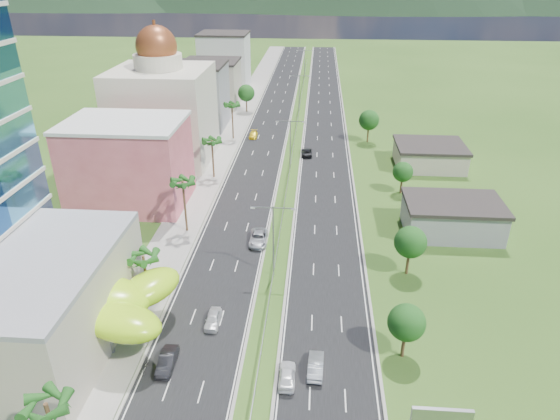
# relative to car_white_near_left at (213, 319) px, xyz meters

# --- Properties ---
(ground) EXTENTS (500.00, 500.00, 0.00)m
(ground) POSITION_rel_car_white_near_left_xyz_m (6.50, 1.15, -0.77)
(ground) COLOR #2D5119
(ground) RESTS_ON ground
(road_left) EXTENTS (11.00, 260.00, 0.04)m
(road_left) POSITION_rel_car_white_near_left_xyz_m (-1.00, 91.15, -0.75)
(road_left) COLOR black
(road_left) RESTS_ON ground
(road_right) EXTENTS (11.00, 260.00, 0.04)m
(road_right) POSITION_rel_car_white_near_left_xyz_m (14.00, 91.15, -0.75)
(road_right) COLOR black
(road_right) RESTS_ON ground
(sidewalk_left) EXTENTS (7.00, 260.00, 0.12)m
(sidewalk_left) POSITION_rel_car_white_near_left_xyz_m (-10.50, 91.15, -0.71)
(sidewalk_left) COLOR gray
(sidewalk_left) RESTS_ON ground
(median_guardrail) EXTENTS (0.10, 216.06, 0.76)m
(median_guardrail) POSITION_rel_car_white_near_left_xyz_m (6.50, 73.14, -0.15)
(median_guardrail) COLOR gray
(median_guardrail) RESTS_ON ground
(streetlight_median_b) EXTENTS (6.04, 0.25, 11.00)m
(streetlight_median_b) POSITION_rel_car_white_near_left_xyz_m (6.50, 11.15, 5.98)
(streetlight_median_b) COLOR gray
(streetlight_median_b) RESTS_ON ground
(streetlight_median_c) EXTENTS (6.04, 0.25, 11.00)m
(streetlight_median_c) POSITION_rel_car_white_near_left_xyz_m (6.50, 51.15, 5.98)
(streetlight_median_c) COLOR gray
(streetlight_median_c) RESTS_ON ground
(streetlight_median_d) EXTENTS (6.04, 0.25, 11.00)m
(streetlight_median_d) POSITION_rel_car_white_near_left_xyz_m (6.50, 96.15, 5.98)
(streetlight_median_d) COLOR gray
(streetlight_median_d) RESTS_ON ground
(streetlight_median_e) EXTENTS (6.04, 0.25, 11.00)m
(streetlight_median_e) POSITION_rel_car_white_near_left_xyz_m (6.50, 141.15, 5.98)
(streetlight_median_e) COLOR gray
(streetlight_median_e) RESTS_ON ground
(lime_canopy) EXTENTS (18.00, 15.00, 7.40)m
(lime_canopy) POSITION_rel_car_white_near_left_xyz_m (-13.50, -2.86, 4.22)
(lime_canopy) COLOR #A6E516
(lime_canopy) RESTS_ON ground
(pink_shophouse) EXTENTS (20.00, 15.00, 15.00)m
(pink_shophouse) POSITION_rel_car_white_near_left_xyz_m (-21.50, 33.15, 6.73)
(pink_shophouse) COLOR #CB5360
(pink_shophouse) RESTS_ON ground
(domed_building) EXTENTS (20.00, 20.00, 28.70)m
(domed_building) POSITION_rel_car_white_near_left_xyz_m (-21.50, 56.15, 10.58)
(domed_building) COLOR beige
(domed_building) RESTS_ON ground
(midrise_grey) EXTENTS (16.00, 15.00, 16.00)m
(midrise_grey) POSITION_rel_car_white_near_left_xyz_m (-20.50, 81.15, 7.23)
(midrise_grey) COLOR gray
(midrise_grey) RESTS_ON ground
(midrise_beige) EXTENTS (16.00, 15.00, 13.00)m
(midrise_beige) POSITION_rel_car_white_near_left_xyz_m (-20.50, 103.15, 5.73)
(midrise_beige) COLOR #B5A995
(midrise_beige) RESTS_ON ground
(midrise_white) EXTENTS (16.00, 15.00, 18.00)m
(midrise_white) POSITION_rel_car_white_near_left_xyz_m (-20.50, 126.15, 8.23)
(midrise_white) COLOR silver
(midrise_white) RESTS_ON ground
(shed_near) EXTENTS (15.00, 10.00, 5.00)m
(shed_near) POSITION_rel_car_white_near_left_xyz_m (34.50, 26.15, 1.73)
(shed_near) COLOR gray
(shed_near) RESTS_ON ground
(shed_far) EXTENTS (14.00, 12.00, 4.40)m
(shed_far) POSITION_rel_car_white_near_left_xyz_m (36.50, 56.15, 1.43)
(shed_far) COLOR #B5A995
(shed_far) RESTS_ON ground
(palm_tree_a) EXTENTS (3.60, 3.60, 9.10)m
(palm_tree_a) POSITION_rel_car_white_near_left_xyz_m (-9.00, -20.85, 7.25)
(palm_tree_a) COLOR #47301C
(palm_tree_a) RESTS_ON ground
(palm_tree_b) EXTENTS (3.60, 3.60, 8.10)m
(palm_tree_b) POSITION_rel_car_white_near_left_xyz_m (-9.00, 3.15, 6.29)
(palm_tree_b) COLOR #47301C
(palm_tree_b) RESTS_ON ground
(palm_tree_c) EXTENTS (3.60, 3.60, 9.60)m
(palm_tree_c) POSITION_rel_car_white_near_left_xyz_m (-9.00, 23.15, 7.73)
(palm_tree_c) COLOR #47301C
(palm_tree_c) RESTS_ON ground
(palm_tree_d) EXTENTS (3.60, 3.60, 8.60)m
(palm_tree_d) POSITION_rel_car_white_near_left_xyz_m (-9.00, 46.15, 6.77)
(palm_tree_d) COLOR #47301C
(palm_tree_d) RESTS_ON ground
(palm_tree_e) EXTENTS (3.60, 3.60, 9.40)m
(palm_tree_e) POSITION_rel_car_white_near_left_xyz_m (-9.00, 71.15, 7.54)
(palm_tree_e) COLOR #47301C
(palm_tree_e) RESTS_ON ground
(leafy_tree_lfar) EXTENTS (4.90, 4.90, 8.05)m
(leafy_tree_lfar) POSITION_rel_car_white_near_left_xyz_m (-9.00, 96.15, 4.81)
(leafy_tree_lfar) COLOR #47301C
(leafy_tree_lfar) RESTS_ON ground
(leafy_tree_ra) EXTENTS (4.20, 4.20, 6.90)m
(leafy_tree_ra) POSITION_rel_car_white_near_left_xyz_m (22.50, -3.85, 4.00)
(leafy_tree_ra) COLOR #47301C
(leafy_tree_ra) RESTS_ON ground
(leafy_tree_rb) EXTENTS (4.55, 4.55, 7.47)m
(leafy_tree_rb) POSITION_rel_car_white_near_left_xyz_m (25.50, 13.15, 4.41)
(leafy_tree_rb) COLOR #47301C
(leafy_tree_rb) RESTS_ON ground
(leafy_tree_rc) EXTENTS (3.85, 3.85, 6.33)m
(leafy_tree_rc) POSITION_rel_car_white_near_left_xyz_m (28.50, 41.15, 3.60)
(leafy_tree_rc) COLOR #47301C
(leafy_tree_rc) RESTS_ON ground
(leafy_tree_rd) EXTENTS (4.90, 4.90, 8.05)m
(leafy_tree_rd) POSITION_rel_car_white_near_left_xyz_m (24.50, 71.15, 4.81)
(leafy_tree_rd) COLOR #47301C
(leafy_tree_rd) RESTS_ON ground
(mountain_ridge) EXTENTS (860.00, 140.00, 90.00)m
(mountain_ridge) POSITION_rel_car_white_near_left_xyz_m (66.50, 451.15, -0.77)
(mountain_ridge) COLOR black
(mountain_ridge) RESTS_ON ground
(car_white_near_left) EXTENTS (1.76, 4.30, 1.46)m
(car_white_near_left) POSITION_rel_car_white_near_left_xyz_m (0.00, 0.00, 0.00)
(car_white_near_left) COLOR silver
(car_white_near_left) RESTS_ON road_left
(car_dark_left) EXTENTS (1.76, 4.79, 1.57)m
(car_dark_left) POSITION_rel_car_white_near_left_xyz_m (-3.61, -7.55, 0.05)
(car_dark_left) COLOR black
(car_dark_left) RESTS_ON road_left
(car_silver_mid_left) EXTENTS (2.95, 6.02, 1.65)m
(car_silver_mid_left) POSITION_rel_car_white_near_left_xyz_m (3.30, 20.15, 0.09)
(car_silver_mid_left) COLOR #A2A4A9
(car_silver_mid_left) RESTS_ON road_left
(car_yellow_far_left) EXTENTS (2.11, 4.86, 1.39)m
(car_yellow_far_left) POSITION_rel_car_white_near_left_xyz_m (-4.07, 72.56, -0.03)
(car_yellow_far_left) COLOR yellow
(car_yellow_far_left) RESTS_ON road_left
(car_white_near_right) EXTENTS (1.86, 4.46, 1.51)m
(car_white_near_right) POSITION_rel_car_white_near_left_xyz_m (9.70, -8.60, 0.02)
(car_white_near_right) COLOR white
(car_white_near_right) RESTS_ON road_right
(car_silver_right) EXTENTS (1.83, 4.78, 1.55)m
(car_silver_right) POSITION_rel_car_white_near_left_xyz_m (12.72, -6.96, 0.05)
(car_silver_right) COLOR #9EA1A5
(car_silver_right) RESTS_ON road_right
(car_dark_far_right) EXTENTS (2.62, 5.31, 1.45)m
(car_dark_far_right) POSITION_rel_car_white_near_left_xyz_m (9.78, 60.56, -0.01)
(car_dark_far_right) COLOR black
(car_dark_far_right) RESTS_ON road_right
(motorcycle) EXTENTS (0.70, 2.17, 1.38)m
(motorcycle) POSITION_rel_car_white_near_left_xyz_m (-5.80, -8.27, -0.04)
(motorcycle) COLOR black
(motorcycle) RESTS_ON road_left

